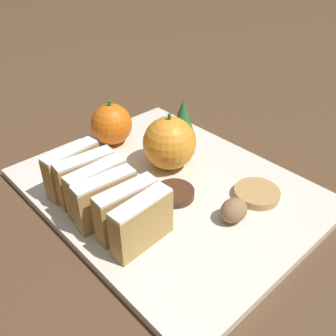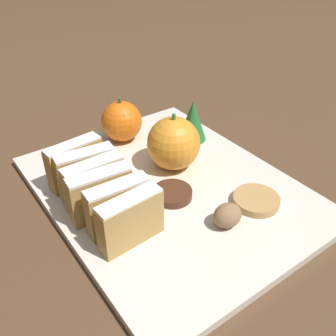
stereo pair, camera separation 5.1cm
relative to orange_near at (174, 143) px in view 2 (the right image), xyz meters
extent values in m
plane|color=#513823|center=(-0.04, -0.04, -0.05)|extent=(6.00, 6.00, 0.00)
cube|color=silver|center=(-0.04, -0.04, -0.05)|extent=(0.31, 0.39, 0.01)
cube|color=tan|center=(-0.13, -0.10, -0.01)|extent=(0.08, 0.03, 0.06)
cube|color=white|center=(-0.13, -0.10, 0.02)|extent=(0.08, 0.03, 0.00)
cube|color=tan|center=(-0.13, -0.07, -0.01)|extent=(0.08, 0.03, 0.06)
cube|color=white|center=(-0.13, -0.07, 0.02)|extent=(0.08, 0.03, 0.00)
cube|color=tan|center=(-0.14, -0.04, -0.01)|extent=(0.08, 0.03, 0.06)
cube|color=white|center=(-0.14, -0.04, 0.02)|extent=(0.08, 0.03, 0.00)
cube|color=tan|center=(-0.13, -0.01, -0.01)|extent=(0.08, 0.02, 0.06)
cube|color=white|center=(-0.13, -0.01, 0.02)|extent=(0.08, 0.02, 0.00)
cube|color=tan|center=(-0.13, 0.02, -0.01)|extent=(0.08, 0.03, 0.06)
cube|color=white|center=(-0.13, 0.02, 0.02)|extent=(0.08, 0.03, 0.00)
cube|color=tan|center=(-0.13, 0.05, -0.01)|extent=(0.08, 0.03, 0.06)
cube|color=white|center=(-0.13, 0.05, 0.02)|extent=(0.08, 0.03, 0.00)
sphere|color=orange|center=(0.00, 0.00, 0.00)|extent=(0.08, 0.08, 0.08)
cylinder|color=#38702D|center=(0.00, 0.00, 0.04)|extent=(0.01, 0.01, 0.01)
sphere|color=orange|center=(-0.02, 0.11, -0.01)|extent=(0.07, 0.07, 0.07)
cylinder|color=#38702D|center=(-0.02, 0.11, 0.03)|extent=(0.00, 0.01, 0.01)
ellipsoid|color=#8E6B47|center=(-0.02, -0.14, -0.02)|extent=(0.04, 0.03, 0.03)
cylinder|color=#472819|center=(-0.05, -0.06, -0.03)|extent=(0.05, 0.05, 0.01)
cylinder|color=tan|center=(0.04, -0.13, -0.03)|extent=(0.06, 0.06, 0.01)
cone|color=#23662D|center=(0.07, 0.05, 0.00)|extent=(0.05, 0.05, 0.07)
camera|label=1|loc=(-0.32, -0.34, 0.28)|focal=40.00mm
camera|label=2|loc=(-0.28, -0.37, 0.28)|focal=40.00mm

